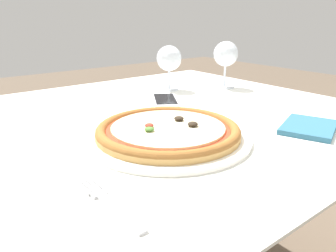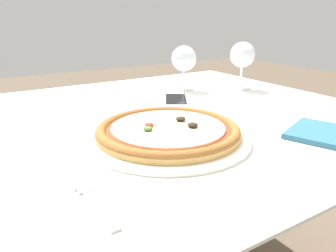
% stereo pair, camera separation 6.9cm
% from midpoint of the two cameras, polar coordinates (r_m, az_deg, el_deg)
% --- Properties ---
extents(dining_table, '(1.11, 1.00, 0.70)m').
position_cam_midpoint_polar(dining_table, '(0.91, 2.09, -3.36)').
color(dining_table, '#997047').
rests_on(dining_table, ground_plane).
extents(pizza_plate, '(0.35, 0.35, 0.04)m').
position_cam_midpoint_polar(pizza_plate, '(0.70, 2.85, -1.08)').
color(pizza_plate, white).
rests_on(pizza_plate, dining_table).
extents(fork, '(0.03, 0.17, 0.00)m').
position_cam_midpoint_polar(fork, '(0.49, -9.20, -12.38)').
color(fork, silver).
rests_on(fork, dining_table).
extents(wine_glass_far_left, '(0.09, 0.09, 0.17)m').
position_cam_midpoint_polar(wine_glass_far_left, '(1.20, 14.52, 11.73)').
color(wine_glass_far_left, silver).
rests_on(wine_glass_far_left, dining_table).
extents(wine_glass_far_right, '(0.09, 0.09, 0.15)m').
position_cam_midpoint_polar(wine_glass_far_right, '(1.15, 4.55, 11.49)').
color(wine_glass_far_right, silver).
rests_on(wine_glass_far_right, dining_table).
extents(cell_phone, '(0.14, 0.16, 0.01)m').
position_cam_midpoint_polar(cell_phone, '(1.00, 3.38, 4.46)').
color(cell_phone, white).
rests_on(cell_phone, dining_table).
extents(napkin_folded, '(0.18, 0.16, 0.01)m').
position_cam_midpoint_polar(napkin_folded, '(0.81, 26.83, -1.01)').
color(napkin_folded, '#2D607A').
rests_on(napkin_folded, dining_table).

